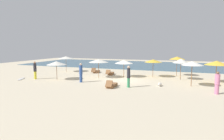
% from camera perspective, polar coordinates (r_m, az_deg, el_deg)
% --- Properties ---
extents(ground_plane, '(60.00, 60.00, 0.00)m').
position_cam_1_polar(ground_plane, '(20.73, 3.91, -3.04)').
color(ground_plane, beige).
extents(ocean_water, '(48.00, 16.00, 0.06)m').
position_cam_1_polar(ocean_water, '(37.22, 11.23, 1.41)').
color(ocean_water, '#3D6075').
rests_on(ocean_water, ground_plane).
extents(umbrella_0, '(2.02, 2.02, 2.07)m').
position_cam_1_polar(umbrella_0, '(23.17, 11.90, 2.63)').
color(umbrella_0, brown).
rests_on(umbrella_0, ground_plane).
extents(umbrella_1, '(2.10, 2.10, 1.98)m').
position_cam_1_polar(umbrella_1, '(21.72, -15.87, 1.95)').
color(umbrella_1, brown).
rests_on(umbrella_1, ground_plane).
extents(umbrella_2, '(2.26, 2.26, 2.19)m').
position_cam_1_polar(umbrella_2, '(21.57, 28.19, 1.84)').
color(umbrella_2, olive).
rests_on(umbrella_2, ground_plane).
extents(umbrella_3, '(1.72, 1.72, 2.27)m').
position_cam_1_polar(umbrella_3, '(22.11, 19.45, 2.53)').
color(umbrella_3, brown).
rests_on(umbrella_3, ground_plane).
extents(umbrella_4, '(1.94, 1.94, 2.27)m').
position_cam_1_polar(umbrella_4, '(18.81, 22.31, 1.82)').
color(umbrella_4, brown).
rests_on(umbrella_4, ground_plane).
extents(umbrella_5, '(1.86, 1.86, 2.33)m').
position_cam_1_polar(umbrella_5, '(24.78, 18.42, 3.31)').
color(umbrella_5, brown).
rests_on(umbrella_5, ground_plane).
extents(umbrella_6, '(2.26, 2.26, 2.12)m').
position_cam_1_polar(umbrella_6, '(22.22, -3.92, 2.70)').
color(umbrella_6, olive).
rests_on(umbrella_6, ground_plane).
extents(umbrella_7, '(2.21, 2.21, 2.16)m').
position_cam_1_polar(umbrella_7, '(27.94, -13.27, 3.55)').
color(umbrella_7, brown).
rests_on(umbrella_7, ground_plane).
extents(umbrella_8, '(2.13, 2.13, 2.00)m').
position_cam_1_polar(umbrella_8, '(22.67, 3.48, 2.42)').
color(umbrella_8, olive).
rests_on(umbrella_8, ground_plane).
extents(lounger_0, '(0.64, 1.70, 0.69)m').
position_cam_1_polar(lounger_0, '(17.37, -0.10, -4.45)').
color(lounger_0, brown).
rests_on(lounger_0, ground_plane).
extents(lounger_1, '(0.86, 1.74, 0.71)m').
position_cam_1_polar(lounger_1, '(26.56, -4.62, -0.43)').
color(lounger_1, brown).
rests_on(lounger_1, ground_plane).
extents(lounger_2, '(0.88, 1.78, 0.67)m').
position_cam_1_polar(lounger_2, '(24.70, -0.39, -0.98)').
color(lounger_2, brown).
rests_on(lounger_2, ground_plane).
extents(person_0, '(0.40, 0.40, 1.92)m').
position_cam_1_polar(person_0, '(17.17, 4.84, -1.79)').
color(person_0, '#338C59').
rests_on(person_0, ground_plane).
extents(person_1, '(0.42, 0.42, 1.73)m').
position_cam_1_polar(person_1, '(16.76, 28.29, -3.31)').
color(person_1, '#D17299').
rests_on(person_1, ground_plane).
extents(person_2, '(0.41, 0.41, 1.92)m').
position_cam_1_polar(person_2, '(19.78, -9.05, -0.73)').
color(person_2, '#2D4C8C').
rests_on(person_2, ground_plane).
extents(person_3, '(0.36, 0.36, 1.94)m').
position_cam_1_polar(person_3, '(22.96, -21.50, -0.01)').
color(person_3, yellow).
rests_on(person_3, ground_plane).
extents(dog, '(0.41, 0.67, 0.31)m').
position_cam_1_polar(dog, '(18.26, 13.73, -4.10)').
color(dog, silver).
rests_on(dog, ground_plane).
extents(surfboard, '(1.26, 1.85, 0.07)m').
position_cam_1_polar(surfboard, '(23.69, -24.92, -2.33)').
color(surfboard, silver).
rests_on(surfboard, ground_plane).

